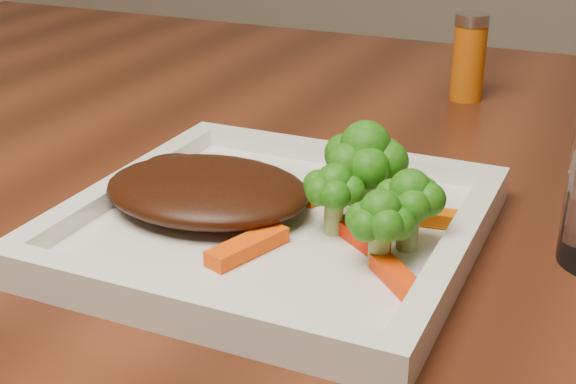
% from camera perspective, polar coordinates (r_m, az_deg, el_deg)
% --- Properties ---
extents(plate, '(0.27, 0.27, 0.01)m').
position_cam_1_polar(plate, '(0.56, -0.94, -2.75)').
color(plate, white).
rests_on(plate, dining_table).
extents(steak, '(0.16, 0.12, 0.03)m').
position_cam_1_polar(steak, '(0.57, -5.78, 0.15)').
color(steak, '#3A1608').
rests_on(steak, plate).
extents(broccoli_0, '(0.07, 0.07, 0.07)m').
position_cam_1_polar(broccoli_0, '(0.55, 5.47, 1.53)').
color(broccoli_0, '#1D7213').
rests_on(broccoli_0, plate).
extents(broccoli_1, '(0.06, 0.06, 0.06)m').
position_cam_1_polar(broccoli_1, '(0.51, 8.63, -0.76)').
color(broccoli_1, '#3F7814').
rests_on(broccoli_1, plate).
extents(broccoli_2, '(0.06, 0.06, 0.06)m').
position_cam_1_polar(broccoli_2, '(0.49, 6.57, -2.17)').
color(broccoli_2, '#1A6A11').
rests_on(broccoli_2, plate).
extents(broccoli_3, '(0.05, 0.05, 0.06)m').
position_cam_1_polar(broccoli_3, '(0.53, 3.31, 0.12)').
color(broccoli_3, '#367413').
rests_on(broccoli_3, plate).
extents(carrot_1, '(0.04, 0.04, 0.01)m').
position_cam_1_polar(carrot_1, '(0.48, 7.76, -6.01)').
color(carrot_1, '#E93603').
rests_on(carrot_1, plate).
extents(carrot_2, '(0.04, 0.06, 0.01)m').
position_cam_1_polar(carrot_2, '(0.51, -2.89, -3.88)').
color(carrot_2, '#FC4904').
rests_on(carrot_2, plate).
extents(carrot_3, '(0.05, 0.02, 0.01)m').
position_cam_1_polar(carrot_3, '(0.56, 10.69, -1.83)').
color(carrot_3, '#CA5103').
rests_on(carrot_3, plate).
extents(carrot_4, '(0.03, 0.05, 0.01)m').
position_cam_1_polar(carrot_4, '(0.59, 2.90, 0.09)').
color(carrot_4, '#E64E03').
rests_on(carrot_4, plate).
extents(carrot_5, '(0.05, 0.04, 0.01)m').
position_cam_1_polar(carrot_5, '(0.53, 5.19, -3.15)').
color(carrot_5, red).
rests_on(carrot_5, plate).
extents(spice_shaker, '(0.04, 0.04, 0.09)m').
position_cam_1_polar(spice_shaker, '(0.88, 12.75, 9.33)').
color(spice_shaker, '#B7520A').
rests_on(spice_shaker, dining_table).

